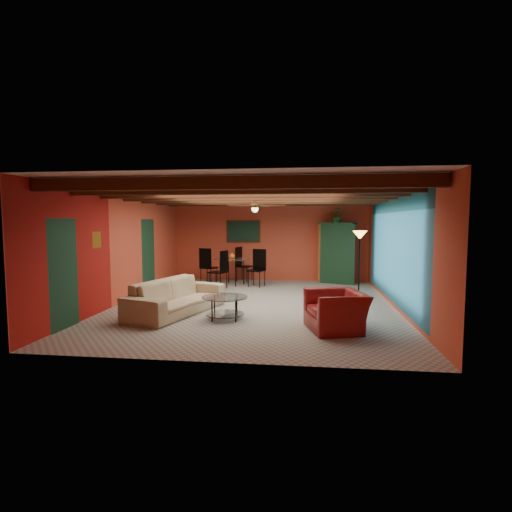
# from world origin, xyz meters

# --- Properties ---
(room) EXTENTS (6.52, 8.01, 2.71)m
(room) POSITION_xyz_m (0.00, 0.11, 2.36)
(room) COLOR #9B968A
(room) RESTS_ON ground
(sofa) EXTENTS (1.69, 2.69, 0.73)m
(sofa) POSITION_xyz_m (-1.57, -1.13, 0.37)
(sofa) COLOR tan
(sofa) RESTS_ON ground
(armchair) EXTENTS (1.22, 1.32, 0.72)m
(armchair) POSITION_xyz_m (1.76, -2.07, 0.36)
(armchair) COLOR maroon
(armchair) RESTS_ON ground
(coffee_table) EXTENTS (1.04, 1.04, 0.48)m
(coffee_table) POSITION_xyz_m (-0.43, -1.51, 0.24)
(coffee_table) COLOR white
(coffee_table) RESTS_ON ground
(dining_table) EXTENTS (2.79, 2.79, 1.15)m
(dining_table) POSITION_xyz_m (-1.09, 2.86, 0.57)
(dining_table) COLOR white
(dining_table) RESTS_ON ground
(armoire) EXTENTS (1.19, 0.87, 1.89)m
(armoire) POSITION_xyz_m (2.20, 3.70, 0.95)
(armoire) COLOR brown
(armoire) RESTS_ON ground
(floor_lamp) EXTENTS (0.42, 0.42, 1.76)m
(floor_lamp) POSITION_xyz_m (2.55, 0.90, 0.88)
(floor_lamp) COLOR black
(floor_lamp) RESTS_ON ground
(ceiling_fan) EXTENTS (1.50, 1.50, 0.44)m
(ceiling_fan) POSITION_xyz_m (0.00, 0.00, 2.36)
(ceiling_fan) COLOR #472614
(ceiling_fan) RESTS_ON ceiling
(painting) EXTENTS (1.05, 0.03, 0.65)m
(painting) POSITION_xyz_m (-0.90, 3.96, 1.65)
(painting) COLOR black
(painting) RESTS_ON wall_back
(potted_plant) EXTENTS (0.58, 0.55, 0.52)m
(potted_plant) POSITION_xyz_m (2.20, 3.70, 2.15)
(potted_plant) COLOR #26661E
(potted_plant) RESTS_ON armoire
(vase) EXTENTS (0.21, 0.21, 0.19)m
(vase) POSITION_xyz_m (-1.09, 2.86, 1.25)
(vase) COLOR orange
(vase) RESTS_ON dining_table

